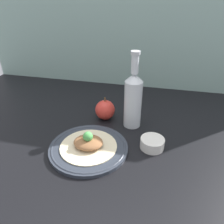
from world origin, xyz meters
TOP-DOWN VIEW (x-y plane):
  - ground_plane at (0.00, 0.00)cm, footprint 180.00×110.00cm
  - wall_backsplash at (0.00, 53.50)cm, footprint 180.00×3.00cm
  - plate at (-7.96, -10.90)cm, footprint 28.80×28.80cm
  - plated_food at (-7.96, -10.90)cm, footprint 20.73×20.73cm
  - cider_bottle at (4.96, 9.16)cm, footprint 7.23×7.23cm
  - apple at (-7.58, 11.73)cm, footprint 8.78×8.78cm
  - dipping_bowl at (14.51, -4.52)cm, footprint 8.80×8.80cm

SIDE VIEW (x-z plane):
  - ground_plane at x=0.00cm, z-range -4.00..0.00cm
  - plate at x=-7.96cm, z-range 0.05..1.67cm
  - dipping_bowl at x=14.51cm, z-range 0.00..3.95cm
  - plated_food at x=-7.96cm, z-range -0.23..6.10cm
  - apple at x=-7.58cm, z-range -0.83..9.62cm
  - cider_bottle at x=4.96cm, z-range -3.30..28.47cm
  - wall_backsplash at x=0.00cm, z-range 0.00..80.00cm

